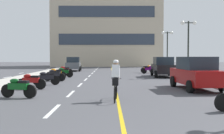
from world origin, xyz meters
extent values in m
plane|color=#47474C|center=(0.00, 21.00, 0.00)|extent=(140.00, 140.00, 0.00)
cube|color=#B7B2A8|center=(-7.20, 24.00, 0.06)|extent=(2.40, 72.00, 0.12)
cube|color=#B7B2A8|center=(7.20, 24.00, 0.06)|extent=(2.40, 72.00, 0.12)
cube|color=silver|center=(-2.00, 6.00, 0.00)|extent=(0.14, 2.20, 0.01)
cube|color=silver|center=(-2.00, 10.00, 0.00)|extent=(0.14, 2.20, 0.01)
cube|color=silver|center=(-2.00, 14.00, 0.00)|extent=(0.14, 2.20, 0.01)
cube|color=silver|center=(-2.00, 18.00, 0.00)|extent=(0.14, 2.20, 0.01)
cube|color=silver|center=(-2.00, 22.00, 0.00)|extent=(0.14, 2.20, 0.01)
cube|color=silver|center=(-2.00, 26.00, 0.00)|extent=(0.14, 2.20, 0.01)
cube|color=silver|center=(-2.00, 30.00, 0.00)|extent=(0.14, 2.20, 0.01)
cube|color=silver|center=(-2.00, 34.00, 0.00)|extent=(0.14, 2.20, 0.01)
cube|color=silver|center=(-2.00, 38.00, 0.00)|extent=(0.14, 2.20, 0.01)
cube|color=silver|center=(-2.00, 42.00, 0.00)|extent=(0.14, 2.20, 0.01)
cube|color=silver|center=(-2.00, 46.00, 0.00)|extent=(0.14, 2.20, 0.01)
cube|color=gold|center=(0.25, 24.00, 0.00)|extent=(0.12, 66.00, 0.01)
cube|color=#BCAD93|center=(-0.59, 49.46, 8.50)|extent=(21.03, 8.91, 17.00)
cube|color=#2D3847|center=(-0.59, 44.95, 5.10)|extent=(17.67, 0.10, 2.04)
cube|color=#2D3847|center=(-0.59, 44.95, 10.20)|extent=(17.67, 0.10, 2.04)
cylinder|color=black|center=(7.10, 20.80, 2.60)|extent=(0.14, 0.14, 4.95)
cylinder|color=black|center=(7.10, 20.80, 4.92)|extent=(1.10, 0.08, 0.08)
sphere|color=white|center=(6.55, 20.80, 4.92)|extent=(0.36, 0.36, 0.36)
sphere|color=white|center=(7.65, 20.80, 4.92)|extent=(0.36, 0.36, 0.36)
cylinder|color=black|center=(7.07, 29.14, 2.53)|extent=(0.14, 0.14, 4.83)
cylinder|color=black|center=(7.07, 29.14, 4.80)|extent=(1.10, 0.08, 0.08)
sphere|color=white|center=(6.52, 29.14, 4.80)|extent=(0.36, 0.36, 0.36)
sphere|color=white|center=(7.62, 29.14, 4.80)|extent=(0.36, 0.36, 0.36)
cylinder|color=black|center=(3.80, 12.99, 0.32)|extent=(0.25, 0.65, 0.64)
cylinder|color=black|center=(5.50, 13.08, 0.32)|extent=(0.25, 0.65, 0.64)
cylinder|color=black|center=(3.95, 10.20, 0.32)|extent=(0.25, 0.65, 0.64)
cylinder|color=black|center=(5.65, 10.29, 0.32)|extent=(0.25, 0.65, 0.64)
cube|color=maroon|center=(4.72, 11.64, 0.72)|extent=(1.92, 4.28, 0.80)
cube|color=#1E2833|center=(4.72, 11.64, 1.47)|extent=(1.67, 2.28, 0.70)
cylinder|color=black|center=(4.06, 22.43, 0.32)|extent=(0.24, 0.65, 0.64)
cylinder|color=black|center=(5.76, 22.36, 0.32)|extent=(0.24, 0.65, 0.64)
cylinder|color=black|center=(3.95, 19.63, 0.32)|extent=(0.24, 0.65, 0.64)
cylinder|color=black|center=(5.65, 19.57, 0.32)|extent=(0.24, 0.65, 0.64)
cube|color=black|center=(4.86, 21.00, 0.72)|extent=(1.86, 4.26, 0.80)
cube|color=#1E2833|center=(4.86, 21.00, 1.47)|extent=(1.64, 2.26, 0.70)
cylinder|color=black|center=(-5.71, 32.20, 0.32)|extent=(0.26, 0.65, 0.64)
cylinder|color=black|center=(-4.01, 32.30, 0.32)|extent=(0.26, 0.65, 0.64)
cylinder|color=black|center=(-5.54, 29.40, 0.32)|extent=(0.26, 0.65, 0.64)
cylinder|color=black|center=(-3.84, 29.51, 0.32)|extent=(0.26, 0.65, 0.64)
cube|color=#4C5156|center=(-4.77, 30.85, 0.72)|extent=(1.95, 4.30, 0.80)
cube|color=#1E2833|center=(-4.77, 30.85, 1.47)|extent=(1.69, 2.29, 0.70)
cylinder|color=black|center=(3.66, 5.82, 0.30)|extent=(0.61, 0.23, 0.60)
cylinder|color=black|center=(-4.64, 8.85, 0.30)|extent=(0.61, 0.23, 0.60)
cylinder|color=black|center=(-3.57, 8.61, 0.30)|extent=(0.61, 0.23, 0.60)
cube|color=#0C4C19|center=(-4.10, 8.73, 0.52)|extent=(0.94, 0.47, 0.28)
ellipsoid|color=#0C4C19|center=(-4.30, 8.78, 0.74)|extent=(0.48, 0.33, 0.22)
cube|color=black|center=(-3.86, 8.68, 0.72)|extent=(0.48, 0.33, 0.10)
cylinder|color=silver|center=(-4.64, 8.85, 0.90)|extent=(0.16, 0.59, 0.03)
cylinder|color=black|center=(-5.03, 11.81, 0.30)|extent=(0.61, 0.15, 0.60)
cylinder|color=black|center=(-3.94, 11.72, 0.30)|extent=(0.61, 0.15, 0.60)
cube|color=maroon|center=(-4.49, 11.76, 0.52)|extent=(0.92, 0.35, 0.28)
ellipsoid|color=maroon|center=(-4.68, 11.78, 0.74)|extent=(0.46, 0.27, 0.22)
cube|color=black|center=(-4.24, 11.75, 0.72)|extent=(0.46, 0.27, 0.10)
cylinder|color=silver|center=(-5.03, 11.81, 0.90)|extent=(0.08, 0.60, 0.03)
cylinder|color=black|center=(-4.65, 13.68, 0.30)|extent=(0.60, 0.29, 0.60)
cylinder|color=black|center=(-3.61, 14.02, 0.30)|extent=(0.60, 0.29, 0.60)
cube|color=black|center=(-4.13, 13.85, 0.52)|extent=(0.94, 0.55, 0.28)
ellipsoid|color=black|center=(-4.32, 13.79, 0.74)|extent=(0.49, 0.37, 0.22)
cube|color=black|center=(-3.89, 13.93, 0.72)|extent=(0.49, 0.37, 0.10)
cylinder|color=silver|center=(-4.65, 13.68, 0.90)|extent=(0.22, 0.58, 0.03)
cylinder|color=black|center=(-4.75, 16.75, 0.30)|extent=(0.61, 0.21, 0.60)
cylinder|color=black|center=(-3.67, 16.55, 0.30)|extent=(0.61, 0.21, 0.60)
cube|color=black|center=(-4.21, 16.65, 0.52)|extent=(0.94, 0.44, 0.28)
ellipsoid|color=black|center=(-4.41, 16.69, 0.74)|extent=(0.48, 0.32, 0.22)
cube|color=black|center=(-3.97, 16.61, 0.72)|extent=(0.48, 0.32, 0.10)
cylinder|color=silver|center=(-4.75, 16.75, 0.90)|extent=(0.14, 0.60, 0.03)
cylinder|color=black|center=(-5.03, 18.42, 0.30)|extent=(0.61, 0.26, 0.60)
cylinder|color=black|center=(-3.97, 18.71, 0.30)|extent=(0.61, 0.26, 0.60)
cube|color=orange|center=(-4.50, 18.56, 0.52)|extent=(0.94, 0.51, 0.28)
ellipsoid|color=orange|center=(-4.70, 18.51, 0.74)|extent=(0.49, 0.35, 0.22)
cube|color=black|center=(-4.26, 18.63, 0.72)|extent=(0.49, 0.35, 0.10)
cylinder|color=silver|center=(-5.03, 18.42, 0.90)|extent=(0.19, 0.59, 0.03)
cylinder|color=black|center=(-4.72, 20.15, 0.30)|extent=(0.60, 0.10, 0.60)
cylinder|color=black|center=(-3.62, 20.16, 0.30)|extent=(0.60, 0.10, 0.60)
cube|color=#0C4C19|center=(-4.17, 20.16, 0.52)|extent=(0.90, 0.29, 0.28)
ellipsoid|color=#0C4C19|center=(-4.37, 20.15, 0.74)|extent=(0.44, 0.24, 0.22)
cube|color=black|center=(-3.92, 20.16, 0.72)|extent=(0.44, 0.24, 0.10)
cylinder|color=silver|center=(-4.72, 20.15, 0.90)|extent=(0.03, 0.60, 0.03)
cylinder|color=black|center=(-5.16, 23.21, 0.30)|extent=(0.61, 0.18, 0.60)
cylinder|color=black|center=(-4.07, 23.35, 0.30)|extent=(0.61, 0.18, 0.60)
cube|color=maroon|center=(-4.61, 23.28, 0.52)|extent=(0.93, 0.39, 0.28)
ellipsoid|color=maroon|center=(-4.81, 23.25, 0.74)|extent=(0.47, 0.29, 0.22)
cube|color=black|center=(-4.37, 23.31, 0.72)|extent=(0.47, 0.29, 0.10)
cylinder|color=silver|center=(-5.16, 23.21, 0.90)|extent=(0.11, 0.60, 0.03)
cylinder|color=black|center=(4.77, 25.45, 0.30)|extent=(0.61, 0.18, 0.60)
cylinder|color=black|center=(3.68, 25.29, 0.30)|extent=(0.61, 0.18, 0.60)
cube|color=#590C59|center=(4.22, 25.37, 0.52)|extent=(0.93, 0.40, 0.28)
ellipsoid|color=#590C59|center=(4.42, 25.40, 0.74)|extent=(0.47, 0.30, 0.22)
cube|color=black|center=(3.98, 25.33, 0.72)|extent=(0.47, 0.30, 0.10)
cylinder|color=silver|center=(4.77, 25.45, 0.90)|extent=(0.11, 0.60, 0.03)
cylinder|color=black|center=(4.83, 27.23, 0.30)|extent=(0.60, 0.30, 0.60)
cylinder|color=black|center=(3.79, 26.86, 0.30)|extent=(0.60, 0.30, 0.60)
cube|color=orange|center=(4.31, 27.04, 0.52)|extent=(0.94, 0.57, 0.28)
ellipsoid|color=orange|center=(4.50, 27.11, 0.74)|extent=(0.50, 0.37, 0.22)
cube|color=black|center=(4.07, 26.96, 0.72)|extent=(0.50, 0.37, 0.10)
cylinder|color=silver|center=(4.83, 27.23, 0.90)|extent=(0.23, 0.57, 0.03)
torus|color=black|center=(0.20, 8.50, 0.34)|extent=(0.10, 0.72, 0.72)
torus|color=black|center=(0.11, 7.45, 0.34)|extent=(0.10, 0.72, 0.72)
cylinder|color=black|center=(0.16, 7.95, 0.64)|extent=(0.12, 0.95, 0.04)
cube|color=black|center=(0.14, 7.80, 0.86)|extent=(0.12, 0.21, 0.06)
cylinder|color=black|center=(0.20, 8.40, 0.89)|extent=(0.42, 0.07, 0.03)
cube|color=black|center=(0.15, 7.85, 0.79)|extent=(0.27, 0.38, 0.28)
cube|color=white|center=(0.16, 8.00, 1.19)|extent=(0.36, 0.48, 0.61)
sphere|color=#8C6647|center=(0.17, 8.13, 1.54)|extent=(0.20, 0.20, 0.20)
ellipsoid|color=white|center=(0.17, 8.13, 1.61)|extent=(0.24, 0.26, 0.16)
camera|label=1|loc=(-0.10, -2.59, 1.80)|focal=41.21mm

